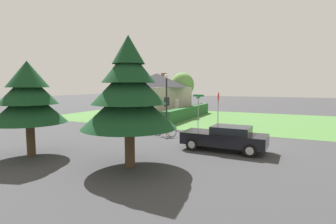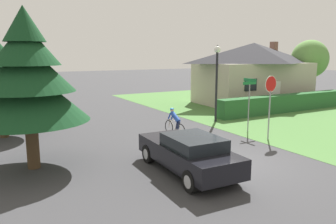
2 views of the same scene
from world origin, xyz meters
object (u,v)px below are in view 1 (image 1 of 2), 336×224
cottage_house (157,94)px  conifer_tall_near (129,93)px  sedan_left_lane (225,138)px  cyclist (165,127)px  street_lamp (167,91)px  stop_sign (218,103)px  conifer_tall_far (28,97)px  deciduous_tree_right (182,85)px  street_name_sign (198,105)px

cottage_house → conifer_tall_near: bearing=-153.2°
sedan_left_lane → cyclist: bearing=-23.6°
street_lamp → cottage_house: bearing=32.6°
cyclist → street_lamp: size_ratio=0.39×
stop_sign → conifer_tall_near: size_ratio=0.54×
conifer_tall_far → cyclist: bearing=-27.1°
conifer_tall_far → street_lamp: bearing=-10.8°
cottage_house → deciduous_tree_right: 5.98m
street_name_sign → conifer_tall_far: bearing=156.0°
sedan_left_lane → conifer_tall_far: (-5.29, 8.67, 2.31)m
street_name_sign → conifer_tall_near: (-10.75, -0.42, 1.31)m
cyclist → conifer_tall_far: size_ratio=0.37×
sedan_left_lane → conifer_tall_far: bearing=33.4°
cottage_house → conifer_tall_far: (-19.09, -2.68, 0.43)m
sedan_left_lane → conifer_tall_near: (-4.63, 3.17, 2.55)m
cottage_house → conifer_tall_far: cottage_house is taller
conifer_tall_far → sedan_left_lane: bearing=-58.6°
street_lamp → deciduous_tree_right: deciduous_tree_right is taller
deciduous_tree_right → cyclist: bearing=-162.1°
stop_sign → conifer_tall_far: size_ratio=0.64×
cyclist → deciduous_tree_right: (17.31, 5.60, 2.95)m
cottage_house → deciduous_tree_right: (5.81, -0.96, 1.04)m
conifer_tall_near → deciduous_tree_right: bearing=16.6°
street_name_sign → deciduous_tree_right: deciduous_tree_right is taller
conifer_tall_near → street_name_sign: bearing=2.2°
cyclist → deciduous_tree_right: bearing=-75.8°
stop_sign → deciduous_tree_right: 16.26m
conifer_tall_near → street_lamp: bearing=17.0°
street_lamp → conifer_tall_far: conifer_tall_far is taller
cottage_house → sedan_left_lane: (-13.80, -11.36, -1.88)m
cyclist → street_lamp: 4.90m
cyclist → conifer_tall_far: 8.84m
street_name_sign → conifer_tall_far: (-11.41, 5.08, 1.07)m
cyclist → street_name_sign: street_name_sign is taller
cyclist → conifer_tall_far: (-7.59, 3.88, 2.34)m
street_lamp → conifer_tall_far: 11.69m
conifer_tall_near → deciduous_tree_right: size_ratio=1.07×
cyclist → street_name_sign: size_ratio=0.63×
street_lamp → conifer_tall_near: 11.32m
cyclist → cottage_house: bearing=-64.0°
sedan_left_lane → deciduous_tree_right: 22.38m
cyclist → conifer_tall_near: bearing=99.5°
deciduous_tree_right → conifer_tall_near: bearing=-163.4°
street_name_sign → street_lamp: bearing=88.4°
cyclist → sedan_left_lane: bearing=150.7°
sedan_left_lane → deciduous_tree_right: deciduous_tree_right is taller
conifer_tall_far → conifer_tall_near: bearing=-83.1°
cottage_house → street_name_sign: size_ratio=3.50×
street_lamp → street_name_sign: (-0.08, -2.90, -1.17)m
deciduous_tree_right → street_lamp: bearing=-163.8°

